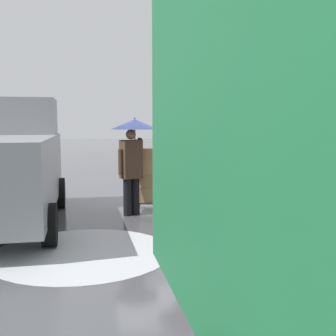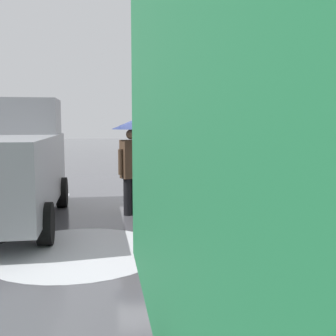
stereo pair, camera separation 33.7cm
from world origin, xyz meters
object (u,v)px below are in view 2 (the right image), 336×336
pedestrian_white_side (241,142)px  cargo_van_parked_right (6,165)px  pedestrian_black_side (133,143)px  pedestrian_far_side (200,141)px  shopping_cart_vendor (189,186)px  hand_dolly_boxes (147,176)px  pedestrian_pink_side (183,146)px

pedestrian_white_side → cargo_van_parked_right: bearing=7.7°
pedestrian_black_side → pedestrian_far_side: 2.23m
shopping_cart_vendor → pedestrian_black_side: (1.31, 0.32, 1.02)m
cargo_van_parked_right → pedestrian_black_side: bearing=-173.3°
shopping_cart_vendor → pedestrian_far_side: 1.51m
pedestrian_white_side → hand_dolly_boxes: bearing=-0.2°
shopping_cart_vendor → pedestrian_white_side: (-1.26, -0.06, 1.02)m
pedestrian_white_side → shopping_cart_vendor: bearing=2.9°
hand_dolly_boxes → pedestrian_white_side: bearing=179.8°
pedestrian_white_side → pedestrian_far_side: (0.79, -0.96, -0.01)m
hand_dolly_boxes → pedestrian_far_side: 1.89m
hand_dolly_boxes → pedestrian_black_side: 0.93m
hand_dolly_boxes → pedestrian_white_side: size_ratio=0.68×
shopping_cart_vendor → hand_dolly_boxes: size_ratio=0.70×
cargo_van_parked_right → hand_dolly_boxes: bearing=-166.6°
pedestrian_pink_side → pedestrian_far_side: 2.80m
shopping_cart_vendor → pedestrian_white_side: 1.62m
cargo_van_parked_right → pedestrian_pink_side: (-3.50, 0.99, 0.41)m
hand_dolly_boxes → cargo_van_parked_right: bearing=13.4°
hand_dolly_boxes → pedestrian_black_side: bearing=49.9°
pedestrian_black_side → cargo_van_parked_right: bearing=6.7°
shopping_cart_vendor → pedestrian_white_side: bearing=-177.1°
pedestrian_black_side → pedestrian_white_side: 2.59m
hand_dolly_boxes → pedestrian_pink_side: size_ratio=0.68×
pedestrian_pink_side → cargo_van_parked_right: bearing=-15.8°
pedestrian_white_side → pedestrian_far_side: size_ratio=1.00×
hand_dolly_boxes → pedestrian_pink_side: bearing=107.8°
pedestrian_pink_side → pedestrian_white_side: size_ratio=1.00×
hand_dolly_boxes → pedestrian_white_side: (-2.23, 0.01, 0.78)m
hand_dolly_boxes → pedestrian_black_side: size_ratio=0.68×
shopping_cart_vendor → pedestrian_black_side: size_ratio=0.47×
pedestrian_pink_side → pedestrian_white_side: 2.39m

